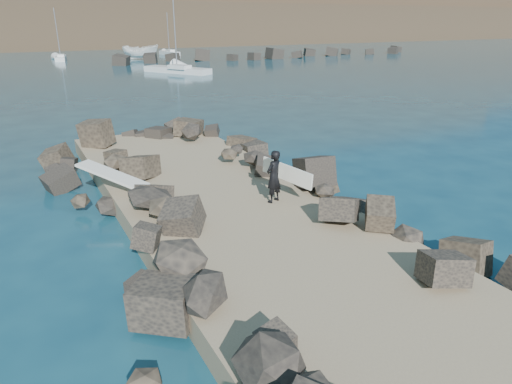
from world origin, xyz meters
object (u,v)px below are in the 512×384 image
at_px(boat_imported, 141,52).
at_px(surfer_with_board, 276,176).
at_px(sailboat_f, 177,45).
at_px(surfboard_resting, 113,178).

height_order(boat_imported, surfer_with_board, boat_imported).
relative_size(boat_imported, sailboat_f, 0.90).
bearing_deg(surfboard_resting, sailboat_f, 31.17).
bearing_deg(surfer_with_board, surfboard_resting, 142.62).
height_order(boat_imported, sailboat_f, sailboat_f).
relative_size(surfboard_resting, boat_imported, 0.42).
bearing_deg(boat_imported, surfboard_resting, -162.35).
xyz_separation_m(surfer_with_board, sailboat_f, (29.95, 96.17, -1.05)).
bearing_deg(surfer_with_board, boat_imported, 78.67).
bearing_deg(boat_imported, surfer_with_board, -158.03).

